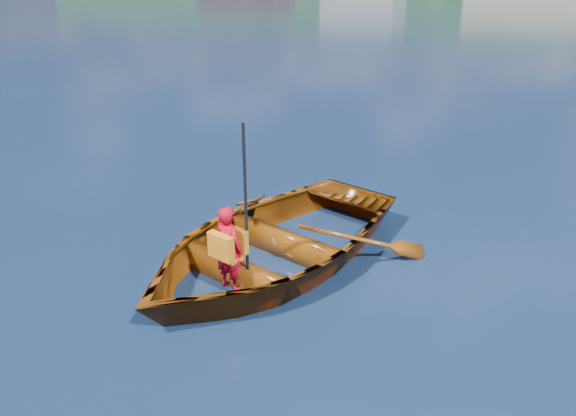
# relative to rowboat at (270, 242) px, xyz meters

# --- Properties ---
(ground) EXTENTS (600.00, 600.00, 0.00)m
(ground) POSITION_rel_rowboat_xyz_m (-1.30, 0.68, -0.30)
(ground) COLOR #13233B
(ground) RESTS_ON ground
(rowboat) EXTENTS (4.06, 4.95, 0.89)m
(rowboat) POSITION_rel_rowboat_xyz_m (0.00, 0.00, 0.00)
(rowboat) COLOR brown
(rowboat) RESTS_ON ground
(child_paddler) EXTENTS (0.44, 0.40, 2.01)m
(child_paddler) POSITION_rel_rowboat_xyz_m (-0.08, -0.91, 0.35)
(child_paddler) COLOR red
(child_paddler) RESTS_ON ground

